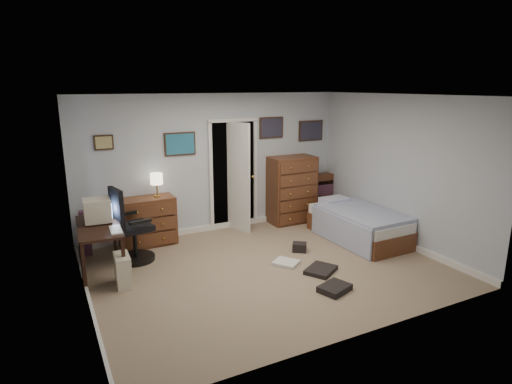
% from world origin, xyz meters
% --- Properties ---
extents(floor, '(5.00, 4.00, 0.02)m').
position_xyz_m(floor, '(0.00, 0.00, -0.01)').
color(floor, '#85735C').
rests_on(floor, ground).
extents(computer_desk, '(0.64, 1.27, 0.72)m').
position_xyz_m(computer_desk, '(-2.29, 0.95, 0.55)').
color(computer_desk, black).
rests_on(computer_desk, floor).
extents(crt_monitor, '(0.39, 0.36, 0.34)m').
position_xyz_m(crt_monitor, '(-2.18, 1.10, 0.89)').
color(crt_monitor, beige).
rests_on(crt_monitor, computer_desk).
extents(keyboard, '(0.16, 0.39, 0.02)m').
position_xyz_m(keyboard, '(-2.02, 0.60, 0.73)').
color(keyboard, beige).
rests_on(keyboard, computer_desk).
extents(pc_tower, '(0.22, 0.41, 0.43)m').
position_xyz_m(pc_tower, '(-2.00, 0.40, 0.21)').
color(pc_tower, beige).
rests_on(pc_tower, floor).
extents(office_chair, '(0.67, 0.67, 1.18)m').
position_xyz_m(office_chair, '(-1.74, 1.16, 0.46)').
color(office_chair, black).
rests_on(office_chair, floor).
extents(media_stack, '(0.15, 0.15, 0.73)m').
position_xyz_m(media_stack, '(-2.32, 1.75, 0.36)').
color(media_stack, maroon).
rests_on(media_stack, floor).
extents(low_dresser, '(0.94, 0.50, 0.82)m').
position_xyz_m(low_dresser, '(-1.34, 1.77, 0.41)').
color(low_dresser, brown).
rests_on(low_dresser, floor).
extents(table_lamp, '(0.21, 0.21, 0.40)m').
position_xyz_m(table_lamp, '(-1.14, 1.77, 1.11)').
color(table_lamp, gold).
rests_on(table_lamp, low_dresser).
extents(doorway, '(0.96, 1.12, 2.05)m').
position_xyz_m(doorway, '(0.35, 2.27, 1.00)').
color(doorway, black).
rests_on(doorway, floor).
extents(tall_dresser, '(0.89, 0.53, 1.30)m').
position_xyz_m(tall_dresser, '(1.48, 1.75, 0.65)').
color(tall_dresser, brown).
rests_on(tall_dresser, floor).
extents(headboard_bookcase, '(0.97, 0.26, 0.87)m').
position_xyz_m(headboard_bookcase, '(2.32, 1.86, 0.46)').
color(headboard_bookcase, brown).
rests_on(headboard_bookcase, floor).
extents(bed, '(1.00, 1.83, 0.59)m').
position_xyz_m(bed, '(1.99, 0.35, 0.28)').
color(bed, brown).
rests_on(bed, floor).
extents(wall_posters, '(4.38, 0.04, 0.60)m').
position_xyz_m(wall_posters, '(0.57, 1.98, 1.75)').
color(wall_posters, '#331E11').
rests_on(wall_posters, floor).
extents(floor_clutter, '(0.84, 1.73, 0.14)m').
position_xyz_m(floor_clutter, '(0.54, -0.43, 0.04)').
color(floor_clutter, silver).
rests_on(floor_clutter, floor).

